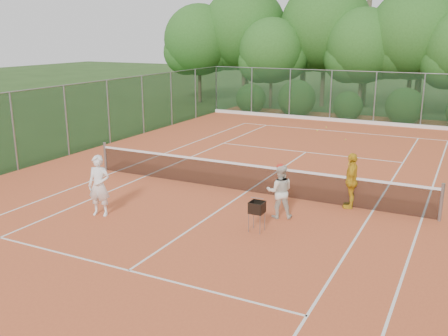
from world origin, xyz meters
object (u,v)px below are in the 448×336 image
(player_white, at_px, (99,186))
(player_center_grp, at_px, (280,191))
(ball_hopper, at_px, (257,208))
(player_yellow, at_px, (351,181))

(player_white, relative_size, player_center_grp, 1.12)
(player_white, height_order, player_center_grp, player_white)
(player_center_grp, height_order, ball_hopper, player_center_grp)
(player_yellow, bearing_deg, player_center_grp, -51.62)
(player_white, height_order, ball_hopper, player_white)
(player_yellow, height_order, ball_hopper, player_yellow)
(player_center_grp, distance_m, ball_hopper, 1.28)
(player_center_grp, bearing_deg, ball_hopper, -97.14)
(player_yellow, distance_m, ball_hopper, 3.51)
(player_white, bearing_deg, player_center_grp, 10.16)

